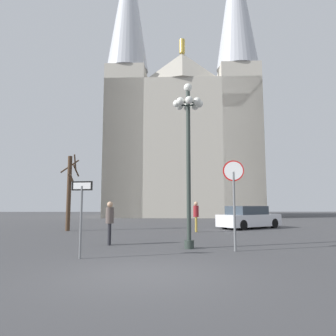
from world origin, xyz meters
name	(u,v)px	position (x,y,z in m)	size (l,w,h in m)	color
ground_plane	(142,274)	(0.00, 0.00, 0.00)	(120.00, 120.00, 0.00)	#424244
cathedral	(182,122)	(3.35, 33.18, 12.51)	(19.98, 12.19, 38.17)	#BCB5A5
stop_sign	(234,188)	(2.99, 3.46, 2.18)	(0.73, 0.20, 3.15)	slate
one_way_arrow_sign	(81,208)	(-1.97, 2.12, 1.49)	(0.66, 0.17, 2.30)	slate
street_lamp	(188,137)	(1.47, 4.18, 4.14)	(1.16, 1.16, 6.26)	#2D3833
bare_tree	(69,190)	(-5.20, 12.00, 2.47)	(1.23, 1.22, 4.68)	#473323
parked_car_near_white	(249,218)	(6.37, 13.64, 0.70)	(4.76, 3.94, 1.49)	silver
pedestrian_walking	(196,213)	(2.51, 10.97, 1.07)	(0.32, 0.32, 1.76)	olive
pedestrian_standing	(110,218)	(-1.61, 5.23, 1.04)	(0.32, 0.32, 1.72)	black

